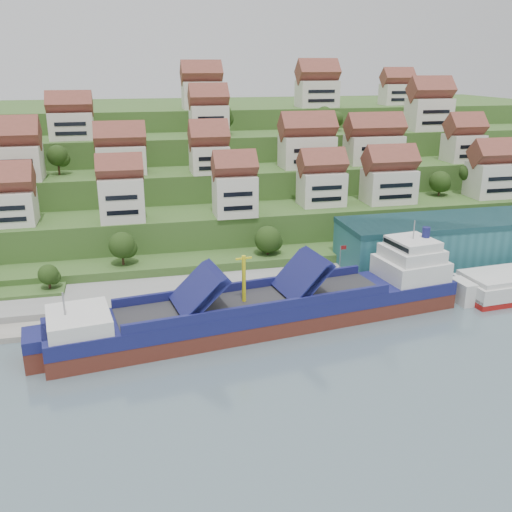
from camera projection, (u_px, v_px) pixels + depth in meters
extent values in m
plane|color=slate|center=(264.00, 323.00, 102.45)|extent=(300.00, 300.00, 0.00)
cube|color=gray|center=(339.00, 279.00, 120.23)|extent=(180.00, 14.00, 2.20)
cube|color=#2D4C1E|center=(199.00, 204.00, 181.14)|extent=(260.00, 128.00, 4.00)
cube|color=#2D4C1E|center=(197.00, 190.00, 184.63)|extent=(260.00, 118.00, 11.00)
cube|color=#2D4C1E|center=(193.00, 174.00, 190.89)|extent=(260.00, 102.00, 18.00)
cube|color=#2D4C1E|center=(190.00, 160.00, 197.14)|extent=(260.00, 86.00, 25.00)
cube|color=#2D4C1E|center=(187.00, 148.00, 204.48)|extent=(260.00, 68.00, 31.00)
cube|color=silver|center=(11.00, 208.00, 123.55)|extent=(10.38, 8.57, 7.28)
cube|color=silver|center=(122.00, 199.00, 125.64)|extent=(9.61, 7.03, 9.71)
cube|color=silver|center=(235.00, 195.00, 130.36)|extent=(9.41, 7.62, 9.26)
cube|color=silver|center=(321.00, 189.00, 140.19)|extent=(10.76, 7.73, 8.18)
cube|color=silver|center=(389.00, 186.00, 142.90)|extent=(12.29, 8.26, 8.24)
cube|color=silver|center=(493.00, 180.00, 148.99)|extent=(12.21, 8.31, 8.90)
cube|color=silver|center=(20.00, 163.00, 134.52)|extent=(9.96, 8.98, 8.16)
cube|color=silver|center=(121.00, 160.00, 142.38)|extent=(11.97, 7.90, 6.95)
cube|color=silver|center=(209.00, 159.00, 143.45)|extent=(9.25, 8.56, 6.79)
cube|color=silver|center=(307.00, 152.00, 150.91)|extent=(13.91, 8.36, 8.20)
cube|color=silver|center=(374.00, 150.00, 156.97)|extent=(15.12, 8.18, 7.58)
cube|color=silver|center=(463.00, 148.00, 160.31)|extent=(9.81, 8.04, 7.46)
cube|color=silver|center=(71.00, 126.00, 151.39)|extent=(11.28, 7.30, 7.07)
cube|color=silver|center=(209.00, 121.00, 159.05)|extent=(10.29, 7.79, 8.31)
cube|color=silver|center=(429.00, 114.00, 171.91)|extent=(12.29, 8.47, 9.40)
cube|color=silver|center=(202.00, 95.00, 174.46)|extent=(11.79, 8.15, 8.10)
cube|color=silver|center=(317.00, 94.00, 181.69)|extent=(12.41, 8.73, 8.15)
cube|color=silver|center=(397.00, 94.00, 192.27)|extent=(10.26, 7.05, 6.74)
ellipsoid|color=#274316|center=(268.00, 239.00, 125.71)|extent=(5.95, 5.95, 5.95)
ellipsoid|color=#274316|center=(122.00, 245.00, 118.83)|extent=(5.53, 5.53, 5.53)
ellipsoid|color=#274316|center=(440.00, 182.00, 150.05)|extent=(5.61, 5.61, 5.61)
ellipsoid|color=#274316|center=(468.00, 173.00, 151.09)|extent=(4.57, 4.57, 4.57)
ellipsoid|color=#274316|center=(357.00, 143.00, 159.12)|extent=(5.36, 5.36, 5.36)
ellipsoid|color=#274316|center=(2.00, 160.00, 139.13)|extent=(6.35, 6.35, 6.35)
ellipsoid|color=#274316|center=(57.00, 155.00, 140.38)|extent=(5.14, 5.14, 5.14)
ellipsoid|color=#274316|center=(221.00, 115.00, 161.38)|extent=(6.55, 6.55, 6.55)
ellipsoid|color=#274316|center=(324.00, 115.00, 171.00)|extent=(5.03, 5.03, 5.03)
ellipsoid|color=#274316|center=(336.00, 118.00, 170.17)|extent=(4.13, 4.13, 4.13)
ellipsoid|color=#274316|center=(48.00, 274.00, 109.92)|extent=(3.95, 3.95, 3.95)
cube|color=#27636B|center=(472.00, 239.00, 127.01)|extent=(60.00, 15.00, 10.00)
cylinder|color=gray|center=(340.00, 265.00, 113.56)|extent=(0.16, 0.16, 8.00)
cube|color=maroon|center=(343.00, 247.00, 112.53)|extent=(1.20, 0.05, 0.80)
cube|color=#542319|center=(264.00, 321.00, 100.92)|extent=(74.51, 21.37, 4.72)
cube|color=navy|center=(264.00, 305.00, 99.94)|extent=(74.52, 21.48, 2.45)
cube|color=silver|center=(79.00, 320.00, 88.58)|extent=(10.84, 11.96, 2.45)
cube|color=#262628|center=(254.00, 300.00, 98.90)|extent=(48.09, 16.04, 0.28)
cube|color=navy|center=(196.00, 291.00, 94.34)|extent=(8.44, 11.30, 6.53)
cube|color=navy|center=(299.00, 277.00, 100.77)|extent=(8.09, 11.25, 6.90)
cylinder|color=yellow|center=(244.00, 279.00, 96.93)|extent=(0.75, 0.75, 8.50)
cube|color=silver|center=(410.00, 268.00, 109.25)|extent=(12.71, 12.22, 3.78)
cube|color=silver|center=(412.00, 253.00, 108.28)|extent=(10.68, 10.84, 2.36)
cube|color=silver|center=(413.00, 243.00, 107.65)|extent=(8.65, 9.46, 1.70)
cylinder|color=navy|center=(426.00, 232.00, 108.04)|extent=(1.70, 1.70, 2.08)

